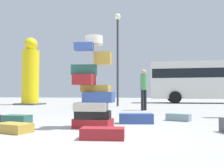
# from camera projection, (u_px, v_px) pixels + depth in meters

# --- Properties ---
(ground_plane) EXTENTS (80.00, 80.00, 0.00)m
(ground_plane) POSITION_uv_depth(u_px,v_px,m) (77.00, 132.00, 4.31)
(ground_plane) COLOR #9E9E99
(suitcase_tower) EXTENTS (0.92, 0.69, 1.87)m
(suitcase_tower) POSITION_uv_depth(u_px,v_px,m) (93.00, 93.00, 4.81)
(suitcase_tower) COLOR maroon
(suitcase_tower) RESTS_ON ground
(suitcase_tan_left_side) EXTENTS (0.70, 0.50, 0.16)m
(suitcase_tan_left_side) POSITION_uv_depth(u_px,v_px,m) (13.00, 128.00, 4.21)
(suitcase_tan_left_side) COLOR #B28C33
(suitcase_tan_left_side) RESTS_ON ground
(suitcase_navy_behind_tower) EXTENTS (0.84, 0.51, 0.23)m
(suitcase_navy_behind_tower) POSITION_uv_depth(u_px,v_px,m) (136.00, 118.00, 5.52)
(suitcase_navy_behind_tower) COLOR #334F99
(suitcase_navy_behind_tower) RESTS_ON ground
(suitcase_slate_foreground_near) EXTENTS (0.65, 0.46, 0.18)m
(suitcase_slate_foreground_near) POSITION_uv_depth(u_px,v_px,m) (178.00, 117.00, 6.07)
(suitcase_slate_foreground_near) COLOR gray
(suitcase_slate_foreground_near) RESTS_ON ground
(suitcase_maroon_white_trunk) EXTENTS (0.70, 0.41, 0.17)m
(suitcase_maroon_white_trunk) POSITION_uv_depth(u_px,v_px,m) (103.00, 133.00, 3.59)
(suitcase_maroon_white_trunk) COLOR maroon
(suitcase_maroon_white_trunk) RESTS_ON ground
(suitcase_teal_upright_blue) EXTENTS (0.57, 0.35, 0.23)m
(suitcase_teal_upright_blue) POSITION_uv_depth(u_px,v_px,m) (17.00, 120.00, 5.14)
(suitcase_teal_upright_blue) COLOR #26594C
(suitcase_teal_upright_blue) RESTS_ON ground
(person_bearded_onlooker) EXTENTS (0.30, 0.32, 1.74)m
(person_bearded_onlooker) POSITION_uv_depth(u_px,v_px,m) (144.00, 86.00, 9.98)
(person_bearded_onlooker) COLOR black
(person_bearded_onlooker) RESTS_ON ground
(yellow_dummy_statue) EXTENTS (1.50, 1.50, 4.40)m
(yellow_dummy_statue) POSITION_uv_depth(u_px,v_px,m) (31.00, 75.00, 15.40)
(yellow_dummy_statue) COLOR yellow
(yellow_dummy_statue) RESTS_ON ground
(parked_bus) EXTENTS (10.24, 3.23, 3.15)m
(parked_bus) POSITION_uv_depth(u_px,v_px,m) (218.00, 79.00, 18.02)
(parked_bus) COLOR silver
(parked_bus) RESTS_ON ground
(lamp_post) EXTENTS (0.36, 0.36, 5.32)m
(lamp_post) POSITION_uv_depth(u_px,v_px,m) (118.00, 44.00, 13.46)
(lamp_post) COLOR #333338
(lamp_post) RESTS_ON ground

